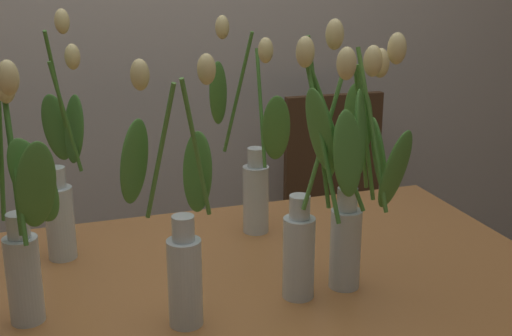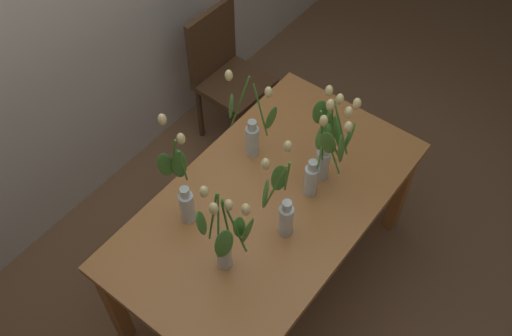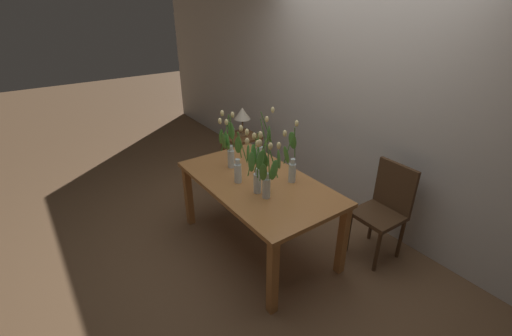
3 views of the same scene
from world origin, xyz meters
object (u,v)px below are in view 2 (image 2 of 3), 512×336
at_px(tulip_vase_3, 182,191).
at_px(dining_chair, 225,71).
at_px(tulip_vase_1, 328,145).
at_px(tulip_vase_0, 282,207).
at_px(dining_table, 268,212).
at_px(tulip_vase_5, 252,130).
at_px(tulip_vase_2, 321,161).
at_px(tulip_vase_4, 225,240).

height_order(tulip_vase_3, dining_chair, tulip_vase_3).
bearing_deg(tulip_vase_1, tulip_vase_3, 146.43).
height_order(tulip_vase_0, tulip_vase_3, tulip_vase_3).
relative_size(dining_table, tulip_vase_5, 2.85).
height_order(tulip_vase_1, tulip_vase_2, tulip_vase_2).
xyz_separation_m(tulip_vase_2, tulip_vase_3, (-0.49, 0.41, -0.04)).
bearing_deg(tulip_vase_5, tulip_vase_1, -73.29).
distance_m(tulip_vase_0, tulip_vase_4, 0.32).
xyz_separation_m(dining_table, tulip_vase_4, (-0.39, -0.07, 0.32)).
relative_size(tulip_vase_4, dining_chair, 0.62).
xyz_separation_m(dining_table, tulip_vase_1, (0.29, -0.12, 0.32)).
relative_size(tulip_vase_5, dining_chair, 0.60).
distance_m(tulip_vase_0, tulip_vase_2, 0.29).
relative_size(tulip_vase_1, tulip_vase_5, 1.01).
xyz_separation_m(tulip_vase_3, tulip_vase_5, (0.47, -0.02, 0.01)).
distance_m(dining_table, tulip_vase_0, 0.32).
bearing_deg(tulip_vase_3, dining_chair, 31.46).
distance_m(tulip_vase_1, tulip_vase_2, 0.10).
bearing_deg(tulip_vase_1, tulip_vase_5, 106.71).
xyz_separation_m(tulip_vase_4, dining_chair, (1.16, 0.98, -0.45)).
bearing_deg(tulip_vase_0, tulip_vase_4, 167.32).
bearing_deg(dining_chair, tulip_vase_3, -148.54).
bearing_deg(dining_table, tulip_vase_0, -123.54).
distance_m(tulip_vase_2, tulip_vase_5, 0.39).
xyz_separation_m(tulip_vase_1, tulip_vase_5, (-0.11, 0.36, -0.05)).
height_order(tulip_vase_3, tulip_vase_5, tulip_vase_3).
relative_size(tulip_vase_3, tulip_vase_4, 1.01).
bearing_deg(tulip_vase_4, tulip_vase_0, -12.68).
bearing_deg(tulip_vase_4, tulip_vase_1, -4.19).
xyz_separation_m(tulip_vase_1, tulip_vase_4, (-0.69, 0.05, -0.00)).
bearing_deg(tulip_vase_3, tulip_vase_5, -2.87).
xyz_separation_m(tulip_vase_0, tulip_vase_4, (-0.30, 0.07, 0.05)).
bearing_deg(dining_table, tulip_vase_1, -22.44).
height_order(tulip_vase_0, tulip_vase_5, tulip_vase_5).
relative_size(tulip_vase_1, tulip_vase_4, 0.98).
bearing_deg(tulip_vase_1, tulip_vase_2, -164.60).
bearing_deg(tulip_vase_5, dining_chair, 49.00).
distance_m(tulip_vase_0, dining_chair, 1.41).
height_order(tulip_vase_0, tulip_vase_4, tulip_vase_4).
xyz_separation_m(tulip_vase_0, tulip_vase_5, (0.27, 0.38, 0.01)).
bearing_deg(tulip_vase_2, tulip_vase_3, 139.98).
bearing_deg(tulip_vase_5, tulip_vase_0, -125.61).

